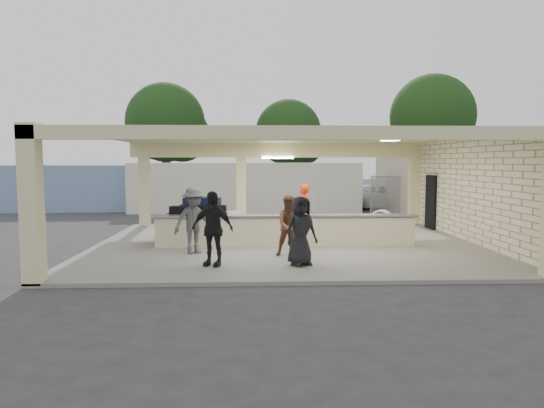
{
  "coord_description": "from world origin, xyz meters",
  "views": [
    {
      "loc": [
        -1.0,
        -15.42,
        2.72
      ],
      "look_at": [
        -0.37,
        1.0,
        1.29
      ],
      "focal_mm": 32.0,
      "sensor_mm": 36.0,
      "label": 1
    }
  ],
  "objects_px": {
    "passenger_b": "(212,229)",
    "passenger_d": "(301,231)",
    "luggage_cart": "(197,218)",
    "car_white_b": "(465,195)",
    "baggage_counter": "(286,231)",
    "car_white_a": "(381,196)",
    "drum_fan": "(381,223)",
    "passenger_c": "(194,220)",
    "passenger_a": "(290,226)",
    "baggage_handler": "(303,211)",
    "car_dark": "(340,194)",
    "container_blue": "(83,188)",
    "container_white": "(245,187)"
  },
  "relations": [
    {
      "from": "passenger_d",
      "to": "car_white_b",
      "type": "bearing_deg",
      "value": 29.9
    },
    {
      "from": "car_white_b",
      "to": "baggage_counter",
      "type": "bearing_deg",
      "value": 148.49
    },
    {
      "from": "passenger_a",
      "to": "container_blue",
      "type": "distance_m",
      "value": 17.46
    },
    {
      "from": "baggage_handler",
      "to": "car_white_a",
      "type": "height_order",
      "value": "baggage_handler"
    },
    {
      "from": "drum_fan",
      "to": "passenger_d",
      "type": "height_order",
      "value": "passenger_d"
    },
    {
      "from": "car_white_a",
      "to": "container_white",
      "type": "relative_size",
      "value": 0.4
    },
    {
      "from": "passenger_c",
      "to": "drum_fan",
      "type": "bearing_deg",
      "value": -9.61
    },
    {
      "from": "baggage_counter",
      "to": "container_blue",
      "type": "height_order",
      "value": "container_blue"
    },
    {
      "from": "car_white_a",
      "to": "container_blue",
      "type": "relative_size",
      "value": 0.51
    },
    {
      "from": "passenger_b",
      "to": "passenger_d",
      "type": "relative_size",
      "value": 1.07
    },
    {
      "from": "passenger_c",
      "to": "passenger_d",
      "type": "distance_m",
      "value": 3.35
    },
    {
      "from": "passenger_c",
      "to": "car_white_b",
      "type": "xyz_separation_m",
      "value": [
        14.21,
        14.22,
        -0.27
      ]
    },
    {
      "from": "passenger_a",
      "to": "passenger_d",
      "type": "distance_m",
      "value": 1.3
    },
    {
      "from": "passenger_a",
      "to": "baggage_counter",
      "type": "bearing_deg",
      "value": 82.97
    },
    {
      "from": "passenger_c",
      "to": "luggage_cart",
      "type": "bearing_deg",
      "value": 61.19
    },
    {
      "from": "baggage_counter",
      "to": "luggage_cart",
      "type": "bearing_deg",
      "value": 160.65
    },
    {
      "from": "baggage_counter",
      "to": "container_white",
      "type": "height_order",
      "value": "container_white"
    },
    {
      "from": "drum_fan",
      "to": "car_white_a",
      "type": "relative_size",
      "value": 0.2
    },
    {
      "from": "car_white_a",
      "to": "car_dark",
      "type": "height_order",
      "value": "car_white_a"
    },
    {
      "from": "passenger_c",
      "to": "car_dark",
      "type": "relative_size",
      "value": 0.5
    },
    {
      "from": "luggage_cart",
      "to": "car_white_a",
      "type": "xyz_separation_m",
      "value": [
        9.3,
        11.92,
        -0.18
      ]
    },
    {
      "from": "baggage_handler",
      "to": "passenger_d",
      "type": "distance_m",
      "value": 4.35
    },
    {
      "from": "baggage_counter",
      "to": "drum_fan",
      "type": "bearing_deg",
      "value": 24.41
    },
    {
      "from": "baggage_handler",
      "to": "car_white_b",
      "type": "bearing_deg",
      "value": 149.81
    },
    {
      "from": "container_blue",
      "to": "passenger_d",
      "type": "bearing_deg",
      "value": -58.07
    },
    {
      "from": "baggage_counter",
      "to": "car_white_b",
      "type": "xyz_separation_m",
      "value": [
        11.51,
        13.09,
        0.2
      ]
    },
    {
      "from": "car_white_a",
      "to": "container_white",
      "type": "height_order",
      "value": "container_white"
    },
    {
      "from": "drum_fan",
      "to": "baggage_handler",
      "type": "height_order",
      "value": "baggage_handler"
    },
    {
      "from": "passenger_b",
      "to": "passenger_d",
      "type": "xyz_separation_m",
      "value": [
        2.24,
        -0.04,
        -0.06
      ]
    },
    {
      "from": "passenger_d",
      "to": "passenger_c",
      "type": "bearing_deg",
      "value": 125.14
    },
    {
      "from": "passenger_a",
      "to": "car_white_b",
      "type": "distance_m",
      "value": 18.59
    },
    {
      "from": "baggage_handler",
      "to": "car_white_b",
      "type": "distance_m",
      "value": 15.85
    },
    {
      "from": "drum_fan",
      "to": "baggage_handler",
      "type": "bearing_deg",
      "value": -147.96
    },
    {
      "from": "luggage_cart",
      "to": "container_blue",
      "type": "distance_m",
      "value": 13.72
    },
    {
      "from": "baggage_counter",
      "to": "luggage_cart",
      "type": "relative_size",
      "value": 3.13
    },
    {
      "from": "baggage_counter",
      "to": "passenger_d",
      "type": "xyz_separation_m",
      "value": [
        0.2,
        -2.81,
        0.4
      ]
    },
    {
      "from": "container_blue",
      "to": "baggage_counter",
      "type": "bearing_deg",
      "value": -52.94
    },
    {
      "from": "car_dark",
      "to": "container_blue",
      "type": "bearing_deg",
      "value": 126.96
    },
    {
      "from": "luggage_cart",
      "to": "drum_fan",
      "type": "distance_m",
      "value": 6.33
    },
    {
      "from": "baggage_counter",
      "to": "luggage_cart",
      "type": "xyz_separation_m",
      "value": [
        -2.87,
        1.01,
        0.29
      ]
    },
    {
      "from": "passenger_d",
      "to": "container_white",
      "type": "height_order",
      "value": "container_white"
    },
    {
      "from": "baggage_counter",
      "to": "car_white_b",
      "type": "height_order",
      "value": "car_white_b"
    },
    {
      "from": "baggage_handler",
      "to": "passenger_d",
      "type": "bearing_deg",
      "value": 6.24
    },
    {
      "from": "luggage_cart",
      "to": "car_white_b",
      "type": "height_order",
      "value": "car_white_b"
    },
    {
      "from": "luggage_cart",
      "to": "car_dark",
      "type": "distance_m",
      "value": 16.51
    },
    {
      "from": "passenger_d",
      "to": "passenger_a",
      "type": "bearing_deg",
      "value": 72.96
    },
    {
      "from": "baggage_counter",
      "to": "passenger_a",
      "type": "xyz_separation_m",
      "value": [
        0.02,
        -1.53,
        0.36
      ]
    },
    {
      "from": "passenger_a",
      "to": "passenger_b",
      "type": "height_order",
      "value": "passenger_b"
    },
    {
      "from": "car_white_a",
      "to": "luggage_cart",
      "type": "bearing_deg",
      "value": 137.29
    },
    {
      "from": "luggage_cart",
      "to": "car_white_b",
      "type": "relative_size",
      "value": 0.53
    }
  ]
}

